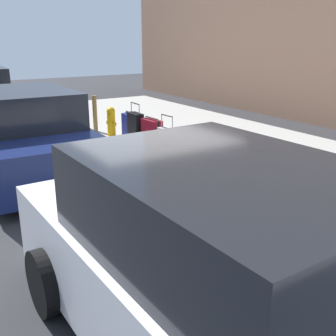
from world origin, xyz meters
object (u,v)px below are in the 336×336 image
suitcase_black_10 (136,130)px  parked_car_white_0 (222,277)px  suitcase_red_5 (220,165)px  suitcase_maroon_2 (292,196)px  suitcase_teal_6 (198,157)px  suitcase_navy_4 (247,171)px  bollard_post (95,114)px  suitcase_maroon_9 (152,136)px  parked_car_navy_1 (25,135)px  fire_hydrant (111,121)px  suitcase_silver_1 (327,214)px  suitcase_navy_11 (129,128)px  suitcase_silver_8 (167,144)px  suitcase_black_3 (266,182)px  suitcase_olive_7 (183,151)px

suitcase_black_10 → parked_car_white_0: parked_car_white_0 is taller
suitcase_red_5 → parked_car_white_0: size_ratio=0.16×
suitcase_maroon_2 → suitcase_teal_6: size_ratio=1.40×
suitcase_navy_4 → bollard_post: size_ratio=1.06×
suitcase_navy_4 → suitcase_maroon_9: 2.87m
suitcase_maroon_2 → suitcase_black_10: suitcase_maroon_2 is taller
suitcase_red_5 → suitcase_maroon_9: 2.29m
parked_car_navy_1 → suitcase_red_5: bearing=-139.3°
bollard_post → suitcase_maroon_2: bearing=-179.3°
fire_hydrant → suitcase_silver_1: bearing=179.4°
suitcase_teal_6 → suitcase_navy_11: 2.81m
suitcase_navy_4 → suitcase_silver_8: 2.30m
suitcase_black_3 → suitcase_teal_6: 1.67m
suitcase_olive_7 → fire_hydrant: bearing=1.0°
suitcase_silver_8 → suitcase_red_5: bearing=177.9°
suitcase_olive_7 → fire_hydrant: 3.05m
suitcase_maroon_9 → suitcase_black_10: size_ratio=0.77×
suitcase_black_3 → suitcase_olive_7: suitcase_black_3 is taller
suitcase_black_10 → fire_hydrant: bearing=-1.4°
suitcase_silver_8 → fire_hydrant: suitcase_silver_8 is taller
suitcase_black_3 → suitcase_maroon_9: suitcase_black_3 is taller
suitcase_maroon_2 → suitcase_maroon_9: suitcase_maroon_2 is taller
suitcase_silver_8 → suitcase_olive_7: bearing=-179.8°
bollard_post → parked_car_navy_1: 3.07m
suitcase_olive_7 → suitcase_navy_11: bearing=-0.6°
suitcase_red_5 → suitcase_black_10: bearing=0.4°
suitcase_black_3 → suitcase_silver_8: size_ratio=1.17×
bollard_post → suitcase_teal_6: bearing=-178.3°
suitcase_red_5 → suitcase_olive_7: 1.17m
suitcase_black_3 → parked_car_white_0: 3.00m
suitcase_maroon_2 → parked_car_navy_1: size_ratio=0.22×
suitcase_maroon_2 → suitcase_silver_8: bearing=-2.0°
suitcase_silver_1 → suitcase_navy_4: (1.55, -0.11, 0.10)m
suitcase_teal_6 → bollard_post: (4.29, 0.12, 0.13)m
parked_car_white_0 → suitcase_navy_4: bearing=-46.1°
suitcase_black_3 → suitcase_navy_4: 0.53m
suitcase_black_3 → suitcase_teal_6: suitcase_black_3 is taller
suitcase_silver_1 → parked_car_navy_1: parked_car_navy_1 is taller
suitcase_navy_4 → suitcase_black_3: bearing=168.1°
suitcase_silver_1 → suitcase_maroon_2: size_ratio=0.77×
suitcase_navy_11 → parked_car_white_0: size_ratio=0.16×
bollard_post → parked_car_white_0: parked_car_white_0 is taller
suitcase_olive_7 → parked_car_white_0: (-4.10, 2.46, 0.34)m
suitcase_red_5 → bollard_post: bollard_post is taller
suitcase_silver_1 → suitcase_olive_7: size_ratio=1.18×
suitcase_maroon_2 → bollard_post: (6.43, 0.08, 0.13)m
fire_hydrant → suitcase_maroon_2: bearing=179.3°
suitcase_silver_1 → fire_hydrant: 6.34m
suitcase_teal_6 → suitcase_silver_8: bearing=-3.9°
suitcase_teal_6 → parked_car_navy_1: parked_car_navy_1 is taller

